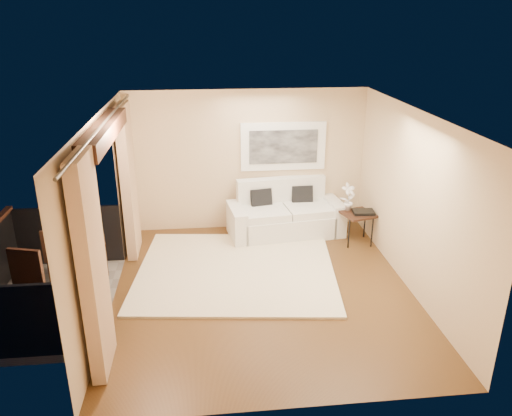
{
  "coord_description": "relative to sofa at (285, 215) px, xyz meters",
  "views": [
    {
      "loc": [
        -0.83,
        -6.65,
        3.96
      ],
      "look_at": [
        -0.02,
        0.78,
        1.05
      ],
      "focal_mm": 35.0,
      "sensor_mm": 36.0,
      "label": 1
    }
  ],
  "objects": [
    {
      "name": "artwork",
      "position": [
        0.01,
        0.37,
        1.26
      ],
      "size": [
        1.62,
        0.07,
        0.92
      ],
      "color": "white",
      "rests_on": "room_shell"
    },
    {
      "name": "rug",
      "position": [
        -1.04,
        -1.47,
        -0.34
      ],
      "size": [
        3.5,
        3.13,
        0.04
      ],
      "primitive_type": "cube",
      "rotation": [
        0.0,
        0.0,
        -0.11
      ],
      "color": "beige",
      "rests_on": "floor"
    },
    {
      "name": "candle",
      "position": [
        -3.37,
        -1.46,
        0.47
      ],
      "size": [
        0.06,
        0.06,
        0.07
      ],
      "primitive_type": "cylinder",
      "color": "red",
      "rests_on": "bistro_table"
    },
    {
      "name": "side_table",
      "position": [
        1.26,
        -0.58,
        0.16
      ],
      "size": [
        0.66,
        0.66,
        0.59
      ],
      "rotation": [
        0.0,
        0.0,
        0.28
      ],
      "color": "#311910",
      "rests_on": "floor"
    },
    {
      "name": "curtains",
      "position": [
        -2.78,
        -2.1,
        0.97
      ],
      "size": [
        0.16,
        4.8,
        2.64
      ],
      "color": "tan",
      "rests_on": "ground"
    },
    {
      "name": "tray",
      "position": [
        1.35,
        -0.6,
        0.25
      ],
      "size": [
        0.4,
        0.31,
        0.05
      ],
      "primitive_type": "cube",
      "rotation": [
        0.0,
        0.0,
        -0.07
      ],
      "color": "black",
      "rests_on": "side_table"
    },
    {
      "name": "orchid",
      "position": [
        1.1,
        -0.43,
        0.48
      ],
      "size": [
        0.32,
        0.26,
        0.52
      ],
      "primitive_type": "imported",
      "rotation": [
        0.0,
        0.0,
        0.31
      ],
      "color": "white",
      "rests_on": "side_table"
    },
    {
      "name": "vase",
      "position": [
        -3.42,
        -1.78,
        0.53
      ],
      "size": [
        0.04,
        0.04,
        0.18
      ],
      "primitive_type": "cylinder",
      "color": "white",
      "rests_on": "bistro_table"
    },
    {
      "name": "room_shell",
      "position": [
        -2.8,
        -2.1,
        2.16
      ],
      "size": [
        5.0,
        6.4,
        5.0
      ],
      "color": "white",
      "rests_on": "ground"
    },
    {
      "name": "sofa",
      "position": [
        0.0,
        0.0,
        0.0
      ],
      "size": [
        2.24,
        1.18,
        1.03
      ],
      "rotation": [
        0.0,
        0.0,
        0.12
      ],
      "color": "white",
      "rests_on": "floor"
    },
    {
      "name": "glass_b",
      "position": [
        -3.26,
        -1.67,
        0.5
      ],
      "size": [
        0.06,
        0.06,
        0.12
      ],
      "primitive_type": "cylinder",
      "color": "silver",
      "rests_on": "bistro_table"
    },
    {
      "name": "balcony_chair_near",
      "position": [
        -3.94,
        -2.64,
        0.26
      ],
      "size": [
        0.57,
        0.58,
        1.08
      ],
      "rotation": [
        0.0,
        0.0,
        -0.27
      ],
      "color": "#311910",
      "rests_on": "balcony"
    },
    {
      "name": "ice_bucket",
      "position": [
        -3.54,
        -1.51,
        0.54
      ],
      "size": [
        0.18,
        0.18,
        0.2
      ],
      "primitive_type": "cylinder",
      "color": "silver",
      "rests_on": "bistro_table"
    },
    {
      "name": "balcony",
      "position": [
        -3.98,
        -2.1,
        -0.19
      ],
      "size": [
        1.81,
        2.6,
        1.17
      ],
      "color": "#605B56",
      "rests_on": "ground"
    },
    {
      "name": "glass_a",
      "position": [
        -3.23,
        -1.7,
        0.5
      ],
      "size": [
        0.06,
        0.06,
        0.12
      ],
      "primitive_type": "cylinder",
      "color": "white",
      "rests_on": "bistro_table"
    },
    {
      "name": "balcony_chair_far",
      "position": [
        -3.81,
        -1.5,
        0.17
      ],
      "size": [
        0.45,
        0.46,
        0.93
      ],
      "rotation": [
        0.0,
        0.0,
        3.28
      ],
      "color": "#311910",
      "rests_on": "balcony"
    },
    {
      "name": "floor",
      "position": [
        -0.67,
        -2.1,
        -0.36
      ],
      "size": [
        5.0,
        5.0,
        0.0
      ],
      "primitive_type": "plane",
      "color": "brown",
      "rests_on": "ground"
    },
    {
      "name": "bistro_table",
      "position": [
        -3.4,
        -1.65,
        0.35
      ],
      "size": [
        0.83,
        0.83,
        0.8
      ],
      "rotation": [
        0.0,
        0.0,
        0.26
      ],
      "color": "#311910",
      "rests_on": "balcony"
    }
  ]
}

